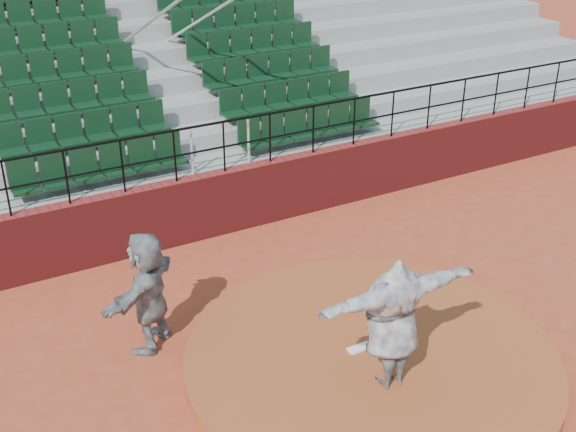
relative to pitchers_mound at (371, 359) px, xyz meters
The scene contains 8 objects.
ground 0.12m from the pitchers_mound, ahead, with size 90.00×90.00×0.00m, color #A93F26.
pitchers_mound is the anchor object (origin of this frame).
pitching_rubber 0.21m from the pitchers_mound, 90.00° to the left, with size 0.60×0.15×0.03m, color white.
boundary_wall 5.03m from the pitchers_mound, 90.00° to the left, with size 24.00×0.30×1.30m, color maroon.
wall_railing 5.35m from the pitchers_mound, 90.00° to the left, with size 24.04×0.05×1.03m.
seating_deck 8.75m from the pitchers_mound, 90.00° to the left, with size 24.00×5.97×4.63m.
pitcher 1.29m from the pitchers_mound, 105.56° to the right, with size 2.40×0.65×1.95m, color black.
fielder 3.46m from the pitchers_mound, 141.27° to the left, with size 1.78×0.57×1.92m, color black.
Camera 1 is at (-5.28, -6.88, 6.75)m, focal length 45.00 mm.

